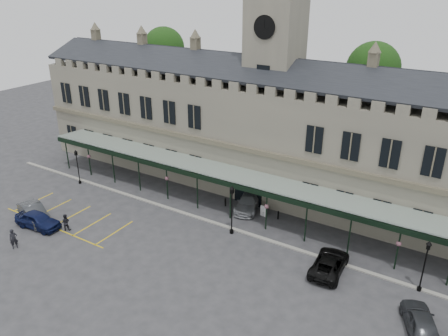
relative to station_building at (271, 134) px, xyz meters
The scene contains 21 objects.
ground 17.17m from the station_building, 90.00° to the right, with size 140.00×140.00×0.00m, color #313034.
station_building is the anchor object (origin of this frame).
clock_tower 6.64m from the station_building, 90.00° to the left, with size 5.60×5.60×24.80m.
canopy 9.37m from the station_building, 90.00° to the right, with size 50.00×4.10×4.30m.
kerb 12.22m from the station_building, 90.00° to the right, with size 60.00×0.40×0.12m, color gray.
parking_markings 23.26m from the station_building, 128.81° to the right, with size 16.00×6.00×0.01m, color gold, non-canonical shape.
tree_behind_left 24.64m from the station_building, 157.55° to the left, with size 6.00×6.00×16.00m.
tree_behind_mid 13.67m from the station_building, 48.65° to the left, with size 6.00×6.00×16.00m.
lamp_post_left 22.62m from the station_building, 150.27° to the right, with size 0.40×0.40×4.25m.
lamp_post_mid 11.69m from the station_building, 81.99° to the right, with size 0.47×0.47×5.02m.
lamp_post_right 21.41m from the station_building, 29.99° to the right, with size 0.43×0.43×4.53m.
sign_board 9.24m from the station_building, 68.00° to the right, with size 0.68×0.10×1.17m.
bollard_left 9.21m from the station_building, 104.66° to the right, with size 0.16×0.16×0.92m, color black.
bollard_right 9.69m from the station_building, 56.39° to the right, with size 0.16×0.16×0.88m, color black.
car_left_a 25.65m from the station_building, 126.84° to the right, with size 1.92×4.78×1.63m, color #0D153C.
car_left_b 26.00m from the station_building, 130.37° to the right, with size 1.77×5.08×1.68m, color #2F3236.
car_taxi 8.23m from the station_building, 84.55° to the right, with size 2.15×5.29×1.54m, color #9A9CA2.
car_van 17.41m from the station_building, 46.03° to the right, with size 2.41×5.24×1.45m, color black.
car_right_a 24.94m from the station_building, 38.56° to the right, with size 1.96×4.86×1.66m, color #2F3236.
person_a 27.73m from the station_building, 120.40° to the right, with size 0.70×0.46×1.91m, color black.
person_b 23.26m from the station_building, 123.02° to the right, with size 0.83×0.65×1.71m, color black.
Camera 1 is at (19.66, -25.87, 22.37)m, focal length 35.00 mm.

